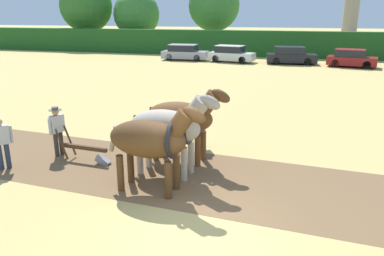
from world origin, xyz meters
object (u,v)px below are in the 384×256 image
object	(u,v)px
draft_horse_trail_left	(183,118)
parked_car_left	(231,54)
draft_horse_lead_left	(151,139)
draft_horse_lead_right	(169,127)
farmer_onlooker_left	(1,141)
parked_car_center	(351,59)
tree_center_left	(214,5)
farmer_at_plow	(57,128)
parked_car_far_left	(185,53)
tree_left	(137,14)
plow	(89,152)
tree_far_left	(86,6)
parked_car_center_left	(291,56)
farmer_beside_team	(199,121)

from	to	relation	value
draft_horse_trail_left	parked_car_left	world-z (taller)	draft_horse_trail_left
draft_horse_lead_left	draft_horse_lead_right	world-z (taller)	draft_horse_lead_right
farmer_onlooker_left	draft_horse_lead_right	bearing A→B (deg)	54.88
parked_car_left	parked_car_center	world-z (taller)	parked_car_left
tree_center_left	parked_car_left	distance (m)	12.32
draft_horse_lead_left	farmer_at_plow	bearing A→B (deg)	161.73
draft_horse_trail_left	parked_car_far_left	distance (m)	26.21
tree_left	parked_car_center	size ratio (longest dim) A/B	1.70
plow	parked_car_left	distance (m)	25.72
tree_far_left	parked_car_far_left	distance (m)	19.17
tree_left	parked_car_center_left	world-z (taller)	tree_left
plow	parked_car_far_left	xyz separation A→B (m)	(-4.81, 26.03, 0.40)
parked_car_center_left	farmer_beside_team	bearing A→B (deg)	-101.71
plow	parked_car_center	size ratio (longest dim) A/B	0.42
parked_car_left	parked_car_center_left	size ratio (longest dim) A/B	0.98
draft_horse_lead_left	parked_car_center_left	bearing A→B (deg)	87.88
tree_far_left	parked_car_center	size ratio (longest dim) A/B	2.04
tree_far_left	parked_car_center_left	xyz separation A→B (m)	(26.14, -9.65, -4.53)
tree_center_left	draft_horse_lead_right	bearing A→B (deg)	-79.33
farmer_at_plow	draft_horse_lead_right	bearing A→B (deg)	6.67
draft_horse_trail_left	farmer_at_plow	distance (m)	4.04
plow	farmer_beside_team	bearing A→B (deg)	41.51
farmer_onlooker_left	farmer_at_plow	bearing A→B (deg)	100.94
plow	parked_car_center	xyz separation A→B (m)	(10.29, 25.07, 0.40)
tree_left	parked_car_far_left	world-z (taller)	tree_left
farmer_at_plow	tree_center_left	bearing A→B (deg)	107.62
draft_horse_lead_left	parked_car_center	xyz separation A→B (m)	(7.71, 26.33, -0.66)
parked_car_left	farmer_onlooker_left	bearing A→B (deg)	-84.25
parked_car_left	draft_horse_lead_right	bearing A→B (deg)	-73.87
farmer_beside_team	parked_car_far_left	world-z (taller)	farmer_beside_team
draft_horse_lead_right	farmer_at_plow	xyz separation A→B (m)	(-3.89, 0.42, -0.47)
draft_horse_lead_left	farmer_at_plow	xyz separation A→B (m)	(-3.82, 1.53, -0.46)
tree_left	parked_car_left	xyz separation A→B (m)	(14.02, -10.40, -3.54)
plow	parked_car_left	bearing A→B (deg)	93.88
plow	farmer_at_plow	xyz separation A→B (m)	(-1.23, 0.26, 0.60)
tree_left	parked_car_far_left	distance (m)	14.21
tree_left	farmer_onlooker_left	bearing A→B (deg)	-72.07
plow	farmer_at_plow	world-z (taller)	farmer_at_plow
farmer_at_plow	farmer_onlooker_left	world-z (taller)	farmer_at_plow
parked_car_center_left	parked_car_far_left	bearing A→B (deg)	172.77
tree_left	parked_car_far_left	size ratio (longest dim) A/B	1.60
draft_horse_lead_left	farmer_at_plow	world-z (taller)	draft_horse_lead_left
farmer_onlooker_left	parked_car_center_left	world-z (taller)	parked_car_center_left
farmer_at_plow	draft_horse_lead_left	bearing A→B (deg)	-8.93
tree_left	farmer_at_plow	world-z (taller)	tree_left
tree_left	farmer_beside_team	bearing A→B (deg)	-63.24
tree_center_left	draft_horse_lead_right	distance (m)	37.41
tree_left	plow	world-z (taller)	tree_left
plow	parked_car_far_left	distance (m)	26.48
plow	parked_car_left	xyz separation A→B (m)	(-0.15, 25.71, 0.41)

